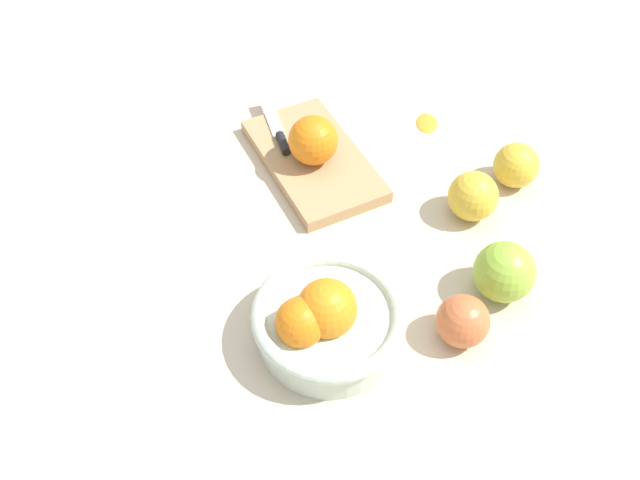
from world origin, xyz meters
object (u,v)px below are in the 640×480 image
at_px(apple_mid_left, 463,321).
at_px(cutting_board, 313,160).
at_px(bowl, 326,321).
at_px(apple_front_left_2, 473,196).
at_px(orange_on_board, 313,140).
at_px(apple_front_center, 516,165).
at_px(knife, 278,131).
at_px(apple_front_left, 504,272).

bearing_deg(apple_mid_left, cutting_board, 16.86).
distance_m(bowl, apple_front_left_2, 0.31).
height_order(bowl, cutting_board, bowl).
bearing_deg(orange_on_board, cutting_board, -11.78).
xyz_separation_m(apple_front_center, apple_front_left_2, (-0.05, 0.09, 0.00)).
bearing_deg(apple_front_left_2, knife, 47.86).
distance_m(orange_on_board, apple_front_left_2, 0.25).
height_order(knife, apple_front_center, apple_front_center).
height_order(apple_front_center, apple_front_left_2, apple_front_left_2).
relative_size(bowl, cutting_board, 0.76).
bearing_deg(apple_front_center, cutting_board, 69.40).
relative_size(bowl, apple_front_center, 2.79).
bearing_deg(bowl, orange_on_board, -10.40).
distance_m(cutting_board, knife, 0.08).
bearing_deg(apple_front_left, cutting_board, 31.80).
bearing_deg(knife, orange_on_board, -150.29).
bearing_deg(apple_front_left, apple_front_left_2, -5.92).
relative_size(orange_on_board, apple_front_left, 0.93).
bearing_deg(apple_front_center, orange_on_board, 71.02).
xyz_separation_m(orange_on_board, knife, (0.07, 0.04, -0.03)).
xyz_separation_m(bowl, apple_front_center, (0.21, -0.35, -0.01)).
bearing_deg(cutting_board, apple_front_left, -148.20).
bearing_deg(orange_on_board, bowl, 169.60).
bearing_deg(apple_front_center, apple_mid_left, 143.48).
distance_m(apple_front_center, apple_mid_left, 0.31).
height_order(bowl, orange_on_board, bowl).
relative_size(cutting_board, apple_front_center, 3.67).
bearing_deg(cutting_board, apple_mid_left, -163.14).
relative_size(apple_front_center, apple_mid_left, 1.01).
xyz_separation_m(apple_front_left, apple_front_left_2, (0.14, -0.01, -0.00)).
xyz_separation_m(knife, apple_mid_left, (-0.42, -0.15, 0.01)).
bearing_deg(orange_on_board, knife, 29.71).
bearing_deg(apple_front_left, apple_front_center, -28.60).
xyz_separation_m(orange_on_board, apple_mid_left, (-0.35, -0.11, -0.03)).
distance_m(orange_on_board, knife, 0.09).
height_order(cutting_board, apple_front_center, apple_front_center).
relative_size(knife, apple_front_center, 2.25).
relative_size(bowl, apple_mid_left, 2.83).
xyz_separation_m(bowl, apple_front_left, (0.02, -0.24, 0.00)).
bearing_deg(cutting_board, bowl, 169.57).
distance_m(cutting_board, apple_front_center, 0.31).
bearing_deg(apple_front_center, knife, 62.58).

